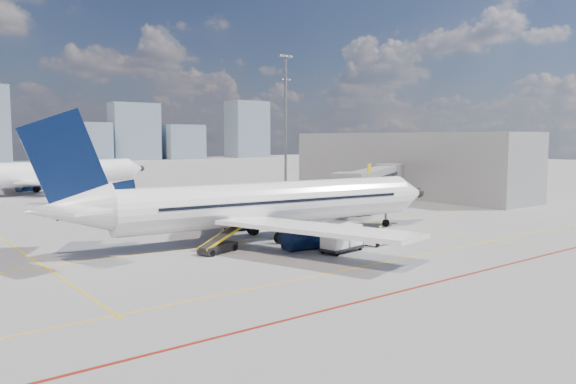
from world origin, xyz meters
name	(u,v)px	position (x,y,z in m)	size (l,w,h in m)	color
ground	(327,250)	(0.00, 0.00, 0.00)	(420.00, 420.00, 0.00)	gray
apron_markings	(356,259)	(-0.58, -3.91, 0.01)	(90.00, 35.12, 0.01)	#DAB40B
jet_bridge	(375,180)	(23.51, 16.91, 3.74)	(23.55, 15.78, 6.30)	gray
terminal_block	(405,164)	(39.95, 26.00, 5.00)	(10.00, 42.00, 10.00)	gray
floodlight_mast_ne	(286,116)	(38.00, 55.00, 13.59)	(3.20, 0.61, 25.45)	slate
floodlight_mast_far	(286,122)	(65.00, 90.00, 13.59)	(3.20, 0.61, 25.45)	slate
main_aircraft	(259,205)	(-1.73, 7.28, 3.22)	(39.54, 34.39, 11.57)	white
second_aircraft	(40,174)	(-6.12, 64.28, 3.22)	(41.32, 35.40, 12.28)	white
baggage_tug	(376,237)	(4.70, -1.02, 0.71)	(2.31, 1.61, 1.49)	white
cargo_dolly	(342,238)	(0.49, -1.22, 1.16)	(4.09, 2.32, 2.12)	black
belt_loader	(219,246)	(-7.47, 4.70, 0.54)	(5.18, 2.68, 2.09)	black
ramp_worker	(380,236)	(5.08, -1.17, 0.84)	(0.61, 0.40, 1.68)	#EBF71A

